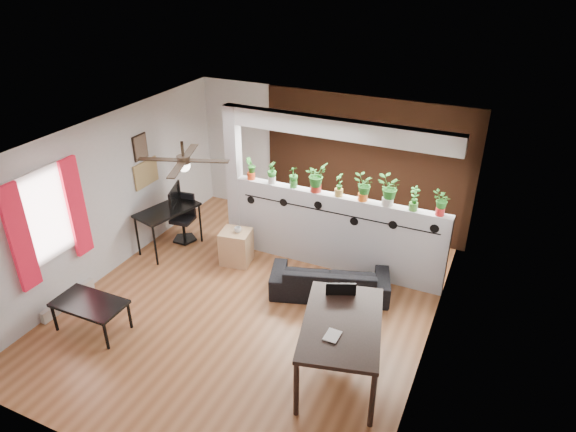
% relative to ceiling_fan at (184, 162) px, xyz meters
% --- Properties ---
extents(room_shell, '(6.30, 7.10, 2.90)m').
position_rel_ceiling_fan_xyz_m(room_shell, '(0.80, 0.30, -1.01)').
color(room_shell, brown).
rests_on(room_shell, ground).
extents(partition_wall, '(3.60, 0.18, 1.35)m').
position_rel_ceiling_fan_xyz_m(partition_wall, '(1.60, 1.80, -1.64)').
color(partition_wall, '#BCBCC1').
rests_on(partition_wall, ground).
extents(ceiling_header, '(3.60, 0.18, 0.30)m').
position_rel_ceiling_fan_xyz_m(ceiling_header, '(1.60, 1.80, 0.14)').
color(ceiling_header, white).
rests_on(ceiling_header, room_shell).
extents(pier_column, '(0.22, 0.20, 2.60)m').
position_rel_ceiling_fan_xyz_m(pier_column, '(-0.31, 1.80, -1.01)').
color(pier_column, '#BCBCC1').
rests_on(pier_column, ground).
extents(brick_panel, '(3.90, 0.05, 2.60)m').
position_rel_ceiling_fan_xyz_m(brick_panel, '(1.60, 3.27, -1.01)').
color(brick_panel, '#A1522E').
rests_on(brick_panel, ground).
extents(vine_decal, '(3.31, 0.01, 0.30)m').
position_rel_ceiling_fan_xyz_m(vine_decal, '(1.60, 1.70, -1.23)').
color(vine_decal, black).
rests_on(vine_decal, partition_wall).
extents(window_assembly, '(0.09, 1.30, 1.55)m').
position_rel_ceiling_fan_xyz_m(window_assembly, '(-1.76, -0.90, -0.81)').
color(window_assembly, white).
rests_on(window_assembly, room_shell).
extents(baseboard_heater, '(0.08, 1.00, 0.18)m').
position_rel_ceiling_fan_xyz_m(baseboard_heater, '(-1.74, -0.90, -2.22)').
color(baseboard_heater, beige).
rests_on(baseboard_heater, ground).
extents(corkboard, '(0.03, 0.60, 0.45)m').
position_rel_ceiling_fan_xyz_m(corkboard, '(-1.78, 1.25, -0.96)').
color(corkboard, '#9F804C').
rests_on(corkboard, room_shell).
extents(framed_art, '(0.03, 0.34, 0.44)m').
position_rel_ceiling_fan_xyz_m(framed_art, '(-1.78, 1.20, -0.46)').
color(framed_art, '#8C7259').
rests_on(framed_art, room_shell).
extents(ceiling_fan, '(1.19, 1.19, 0.43)m').
position_rel_ceiling_fan_xyz_m(ceiling_fan, '(0.00, 0.00, 0.00)').
color(ceiling_fan, black).
rests_on(ceiling_fan, room_shell).
extents(potted_plant_0, '(0.24, 0.25, 0.39)m').
position_rel_ceiling_fan_xyz_m(potted_plant_0, '(0.02, 1.80, -0.76)').
color(potted_plant_0, '#E8461B').
rests_on(potted_plant_0, partition_wall).
extents(potted_plant_1, '(0.23, 0.23, 0.38)m').
position_rel_ceiling_fan_xyz_m(potted_plant_1, '(0.42, 1.80, -0.76)').
color(potted_plant_1, silver).
rests_on(potted_plant_1, partition_wall).
extents(potted_plant_2, '(0.21, 0.22, 0.36)m').
position_rel_ceiling_fan_xyz_m(potted_plant_2, '(0.81, 1.80, -0.77)').
color(potted_plant_2, '#398C33').
rests_on(potted_plant_2, partition_wall).
extents(potted_plant_3, '(0.25, 0.29, 0.48)m').
position_rel_ceiling_fan_xyz_m(potted_plant_3, '(1.21, 1.80, -0.71)').
color(potted_plant_3, '#AD261B').
rests_on(potted_plant_3, partition_wall).
extents(potted_plant_4, '(0.22, 0.24, 0.39)m').
position_rel_ceiling_fan_xyz_m(potted_plant_4, '(1.60, 1.80, -0.76)').
color(potted_plant_4, gold).
rests_on(potted_plant_4, partition_wall).
extents(potted_plant_5, '(0.28, 0.26, 0.43)m').
position_rel_ceiling_fan_xyz_m(potted_plant_5, '(1.99, 1.80, -0.74)').
color(potted_plant_5, orange).
rests_on(potted_plant_5, partition_wall).
extents(potted_plant_6, '(0.31, 0.29, 0.48)m').
position_rel_ceiling_fan_xyz_m(potted_plant_6, '(2.39, 1.80, -0.71)').
color(potted_plant_6, silver).
rests_on(potted_plant_6, partition_wall).
extents(potted_plant_7, '(0.21, 0.18, 0.39)m').
position_rel_ceiling_fan_xyz_m(potted_plant_7, '(2.79, 1.80, -0.76)').
color(potted_plant_7, '#499235').
rests_on(potted_plant_7, partition_wall).
extents(potted_plant_8, '(0.23, 0.24, 0.39)m').
position_rel_ceiling_fan_xyz_m(potted_plant_8, '(3.18, 1.80, -0.76)').
color(potted_plant_8, red).
rests_on(potted_plant_8, partition_wall).
extents(sofa, '(1.88, 1.19, 0.51)m').
position_rel_ceiling_fan_xyz_m(sofa, '(1.78, 1.06, -2.06)').
color(sofa, black).
rests_on(sofa, ground).
extents(cube_shelf, '(0.56, 0.51, 0.60)m').
position_rel_ceiling_fan_xyz_m(cube_shelf, '(-0.01, 1.23, -2.01)').
color(cube_shelf, tan).
rests_on(cube_shelf, ground).
extents(cup, '(0.16, 0.16, 0.10)m').
position_rel_ceiling_fan_xyz_m(cup, '(0.04, 1.23, -1.66)').
color(cup, gray).
rests_on(cup, cube_shelf).
extents(computer_desk, '(0.84, 1.21, 0.80)m').
position_rel_ceiling_fan_xyz_m(computer_desk, '(-1.32, 1.14, -1.60)').
color(computer_desk, black).
rests_on(computer_desk, ground).
extents(monitor, '(0.35, 0.18, 0.20)m').
position_rel_ceiling_fan_xyz_m(monitor, '(-1.32, 1.29, -1.42)').
color(monitor, black).
rests_on(monitor, computer_desk).
extents(office_chair, '(0.46, 0.46, 0.89)m').
position_rel_ceiling_fan_xyz_m(office_chair, '(-1.26, 1.51, -1.92)').
color(office_chair, black).
rests_on(office_chair, ground).
extents(dining_table, '(1.28, 1.73, 0.85)m').
position_rel_ceiling_fan_xyz_m(dining_table, '(2.50, -0.52, -1.56)').
color(dining_table, black).
rests_on(dining_table, ground).
extents(book, '(0.17, 0.23, 0.02)m').
position_rel_ceiling_fan_xyz_m(book, '(2.40, -0.82, -1.46)').
color(book, gray).
rests_on(book, dining_table).
extents(folding_chair, '(0.54, 0.54, 1.02)m').
position_rel_ceiling_fan_xyz_m(folding_chair, '(2.34, -0.09, -1.71)').
color(folding_chair, black).
rests_on(folding_chair, ground).
extents(coffee_table, '(1.02, 0.57, 0.47)m').
position_rel_ceiling_fan_xyz_m(coffee_table, '(-0.99, -1.16, -1.89)').
color(coffee_table, black).
rests_on(coffee_table, ground).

